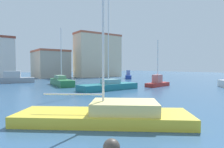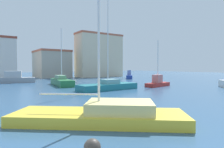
# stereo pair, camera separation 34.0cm
# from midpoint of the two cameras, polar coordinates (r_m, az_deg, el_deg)

# --- Properties ---
(water) EXTENTS (160.00, 160.00, 0.00)m
(water) POSITION_cam_midpoint_polar(r_m,az_deg,el_deg) (28.71, -3.09, -3.48)
(water) COLOR #2D5175
(water) RESTS_ON ground
(sailboat_teal_distant_east) EXTENTS (7.76, 2.70, 12.18)m
(sailboat_teal_distant_east) POSITION_cam_midpoint_polar(r_m,az_deg,el_deg) (23.71, -1.40, -3.44)
(sailboat_teal_distant_east) COLOR #1E707A
(sailboat_teal_distant_east) RESTS_ON water
(motorboat_blue_outer_mooring) EXTENTS (3.70, 4.11, 2.01)m
(motorboat_blue_outer_mooring) POSITION_cam_midpoint_polar(r_m,az_deg,el_deg) (45.73, 4.56, -0.57)
(motorboat_blue_outer_mooring) COLOR #233D93
(motorboat_blue_outer_mooring) RESTS_ON water
(sailboat_red_far_left) EXTENTS (4.55, 2.18, 6.61)m
(sailboat_red_far_left) POSITION_cam_midpoint_polar(r_m,az_deg,el_deg) (28.63, 12.83, -2.40)
(sailboat_red_far_left) COLOR #B22823
(sailboat_red_far_left) RESTS_ON water
(motorboat_grey_behind_lamppost) EXTENTS (7.72, 3.66, 2.06)m
(motorboat_grey_behind_lamppost) POSITION_cam_midpoint_polar(r_m,az_deg,el_deg) (37.94, -27.57, -1.24)
(motorboat_grey_behind_lamppost) COLOR gray
(motorboat_grey_behind_lamppost) RESTS_ON water
(sailboat_green_mid_harbor) EXTENTS (2.99, 7.80, 8.56)m
(sailboat_green_mid_harbor) POSITION_cam_midpoint_polar(r_m,az_deg,el_deg) (30.37, -14.95, -2.13)
(sailboat_green_mid_harbor) COLOR #28703D
(sailboat_green_mid_harbor) RESTS_ON water
(sailboat_yellow_far_right) EXTENTS (8.34, 7.42, 13.43)m
(sailboat_yellow_far_right) POSITION_cam_midpoint_polar(r_m,az_deg,el_deg) (10.00, -2.07, -11.41)
(sailboat_yellow_far_right) COLOR gold
(sailboat_yellow_far_right) RESTS_ON water
(warehouse_block) EXTENTS (7.89, 10.05, 7.12)m
(warehouse_block) POSITION_cam_midpoint_polar(r_m,az_deg,el_deg) (54.43, -17.81, 2.85)
(warehouse_block) COLOR #B2A893
(warehouse_block) RESTS_ON ground
(harbor_office) EXTENTS (12.99, 5.15, 11.93)m
(harbor_office) POSITION_cam_midpoint_polar(r_m,az_deg,el_deg) (54.59, -4.30, 5.48)
(harbor_office) COLOR beige
(harbor_office) RESTS_ON ground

